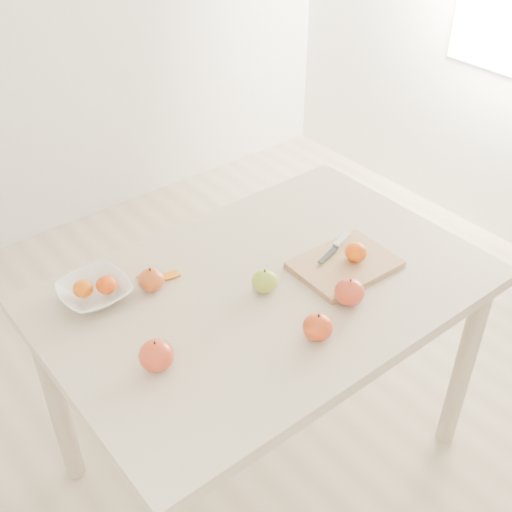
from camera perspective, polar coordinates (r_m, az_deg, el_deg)
ground at (r=2.31m, az=0.81°, el=-17.14°), size 3.50×3.50×0.00m
table at (r=1.82m, az=0.98°, el=-4.99°), size 1.20×0.80×0.75m
cutting_board at (r=1.83m, az=7.89°, el=-0.76°), size 0.29×0.22×0.02m
board_tangerine at (r=1.82m, az=8.87°, el=0.35°), size 0.06×0.06×0.05m
fruit_bowl at (r=1.75m, az=-14.16°, el=-3.13°), size 0.18×0.18×0.05m
bowl_tangerine_near at (r=1.74m, az=-15.12°, el=-2.82°), size 0.05×0.05×0.05m
bowl_tangerine_far at (r=1.74m, az=-13.16°, el=-2.51°), size 0.06×0.06×0.05m
orange_peel_a at (r=1.80m, az=-9.44°, el=-2.01°), size 0.06×0.05×0.01m
orange_peel_b at (r=1.80m, az=-7.55°, el=-1.76°), size 0.05×0.04×0.01m
paring_knife at (r=1.89m, az=7.42°, el=1.18°), size 0.17×0.07×0.01m
apple_green at (r=1.72m, az=0.79°, el=-2.25°), size 0.07×0.07×0.06m
apple_red_a at (r=1.75m, az=-9.29°, el=-2.09°), size 0.07×0.07×0.06m
apple_red_c at (r=1.59m, az=5.52°, el=-6.29°), size 0.08×0.08×0.07m
apple_red_d at (r=1.53m, az=-8.85°, el=-8.71°), size 0.08×0.08×0.08m
apple_red_e at (r=1.70m, az=8.31°, el=-3.17°), size 0.08×0.08×0.07m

